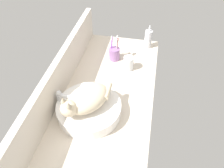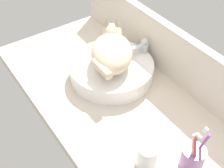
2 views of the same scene
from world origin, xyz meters
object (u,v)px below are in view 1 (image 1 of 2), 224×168
Objects in this scene: sink_basin at (89,109)px; toothbrush_cup at (114,53)px; faucet at (62,99)px; water_glass at (128,64)px; cat at (86,99)px; soap_dispenser at (148,39)px.

toothbrush_cup reaches higher than sink_basin.
water_glass is (42.19, -31.22, -3.22)cm from faucet.
faucet reaches higher than sink_basin.
cat is 2.22× the size of faucet.
water_glass is (42.94, -15.76, 0.50)cm from sink_basin.
faucet is at bearing 143.49° from water_glass.
faucet is 1.44× the size of water_glass.
sink_basin is 1.91× the size of toothbrush_cup.
soap_dispenser is 29.96cm from toothbrush_cup.
toothbrush_cup is 1.98× the size of water_glass.
cat is at bearing 159.54° from soap_dispenser.
toothbrush_cup is 14.48cm from water_glass.
faucet is at bearing 149.43° from soap_dispenser.
faucet is 54.81cm from toothbrush_cup.
soap_dispenser is 0.92× the size of toothbrush_cup.
soap_dispenser is at bearing -20.46° from cat.
faucet is at bearing 82.59° from cat.
sink_basin is 2.63× the size of faucet.
faucet is 52.58cm from water_glass.
toothbrush_cup is at bearing -21.21° from faucet.
water_glass reaches higher than sink_basin.
sink_basin is 52.01cm from toothbrush_cup.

